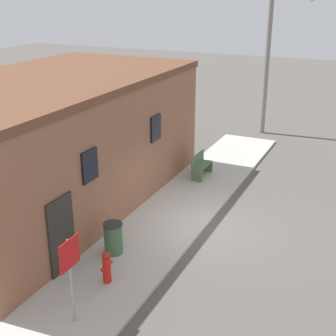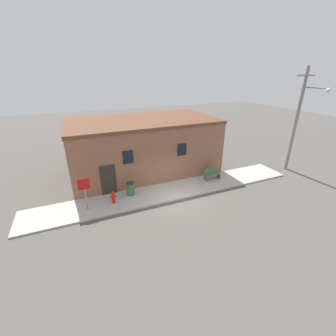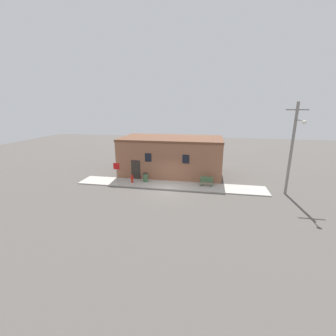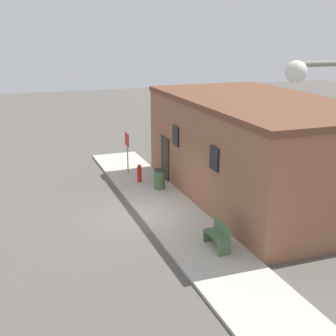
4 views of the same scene
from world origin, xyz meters
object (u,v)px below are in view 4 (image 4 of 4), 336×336
object	(u,v)px
stop_sign	(127,145)
trash_bin	(160,179)
bench	(218,236)
fire_hydrant	(139,173)

from	to	relation	value
stop_sign	trash_bin	bearing A→B (deg)	14.24
bench	trash_bin	distance (m)	6.45
fire_hydrant	stop_sign	bearing A→B (deg)	-174.78
bench	trash_bin	size ratio (longest dim) A/B	1.36
fire_hydrant	trash_bin	xyz separation A→B (m)	(1.29, 0.59, 0.03)
stop_sign	bench	bearing A→B (deg)	3.78
stop_sign	bench	distance (m)	9.42
trash_bin	fire_hydrant	bearing A→B (deg)	-155.48
fire_hydrant	bench	xyz separation A→B (m)	(7.74, 0.47, -0.00)
fire_hydrant	stop_sign	distance (m)	1.92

